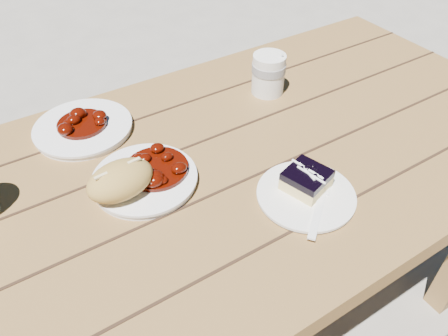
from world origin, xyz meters
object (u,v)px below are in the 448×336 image
picnic_table (153,242)px  second_plate (83,128)px  bread_roll (120,180)px  coffee_cup (268,74)px  blueberry_cake (306,180)px  main_plate (145,180)px  dessert_plate (306,196)px

picnic_table → second_plate: (-0.04, 0.27, 0.17)m
bread_roll → coffee_cup: (0.48, 0.17, 0.00)m
blueberry_cake → coffee_cup: size_ratio=0.93×
blueberry_cake → coffee_cup: (0.16, 0.34, 0.02)m
coffee_cup → second_plate: size_ratio=0.47×
main_plate → bread_roll: 0.07m
bread_roll → coffee_cup: size_ratio=1.28×
picnic_table → bread_roll: bread_roll is taller
picnic_table → coffee_cup: coffee_cup is taller
blueberry_cake → second_plate: 0.54m
dessert_plate → blueberry_cake: size_ratio=1.94×
bread_roll → second_plate: bearing=88.6°
picnic_table → main_plate: (0.01, 0.03, 0.17)m
picnic_table → second_plate: 0.32m
coffee_cup → blueberry_cake: bearing=-115.0°
picnic_table → dessert_plate: (0.27, -0.19, 0.17)m
picnic_table → main_plate: bearing=62.0°
picnic_table → coffee_cup: size_ratio=18.91×
bread_roll → dessert_plate: bread_roll is taller
second_plate → coffee_cup: bearing=-11.1°
coffee_cup → picnic_table: bearing=-158.5°
dessert_plate → second_plate: (-0.30, 0.45, 0.00)m
bread_roll → second_plate: (0.01, 0.26, -0.04)m
blueberry_cake → bread_roll: bearing=134.0°
picnic_table → dessert_plate: bearing=-34.9°
main_plate → second_plate: same height
main_plate → second_plate: 0.24m
main_plate → coffee_cup: 0.45m
main_plate → picnic_table: bearing=-118.0°
bread_roll → dessert_plate: 0.37m
picnic_table → main_plate: main_plate is taller
main_plate → blueberry_cake: blueberry_cake is taller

